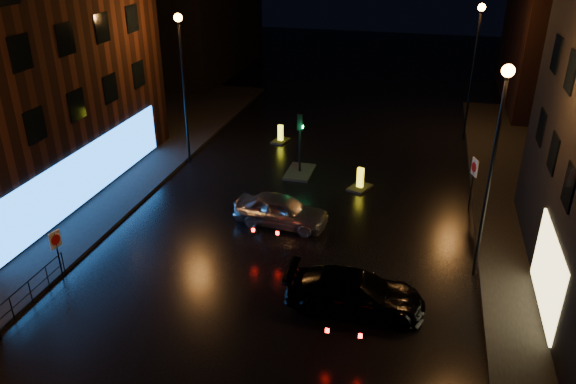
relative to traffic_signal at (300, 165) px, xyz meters
The scene contains 14 objects.
ground 14.06m from the traffic_signal, 85.10° to the right, with size 120.00×120.00×0.00m, color black.
pavement_left 14.14m from the traffic_signal, 154.89° to the right, with size 12.00×44.00×0.15m, color black.
building_far_right 24.83m from the traffic_signal, 48.01° to the left, with size 8.00×14.00×12.00m, color black.
street_lamp_lfar 8.32m from the traffic_signal, behind, with size 0.44×0.44×8.37m.
street_lamp_rnear 13.06m from the traffic_signal, 41.63° to the right, with size 0.44×0.44×8.37m.
street_lamp_rfar 13.06m from the traffic_signal, 41.63° to the left, with size 0.44×0.44×8.37m.
traffic_signal is the anchor object (origin of this frame).
guard_railing 16.47m from the traffic_signal, 114.39° to the right, with size 0.05×6.04×1.00m.
silver_hatchback 6.00m from the traffic_signal, 85.00° to the right, with size 1.74×4.32×1.47m, color #B2B4BA.
dark_sedan 12.34m from the traffic_signal, 67.58° to the right, with size 2.03×4.99×1.45m, color black.
bollard_near 3.74m from the traffic_signal, 18.96° to the right, with size 1.33×1.58×1.17m.
bollard_far 5.08m from the traffic_signal, 117.10° to the left, with size 1.10×1.42×1.11m.
road_sign_left 14.04m from the traffic_signal, 118.58° to the right, with size 0.17×0.50×2.10m.
road_sign_right 9.34m from the traffic_signal, 12.80° to the right, with size 0.27×0.60×2.57m.
Camera 1 is at (5.24, -13.97, 12.66)m, focal length 35.00 mm.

